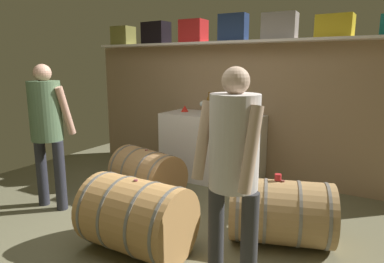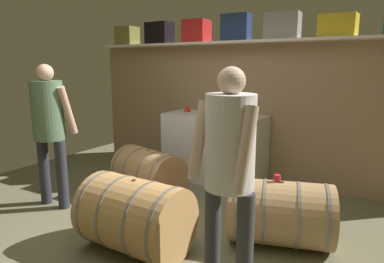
% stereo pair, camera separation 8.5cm
% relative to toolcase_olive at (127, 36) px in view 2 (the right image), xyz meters
% --- Properties ---
extents(ground_plane, '(6.18, 7.72, 0.02)m').
position_rel_toolcase_olive_xyz_m(ground_plane, '(1.97, -1.54, -2.10)').
color(ground_plane, '#6B684D').
extents(back_wall_panel, '(4.98, 0.10, 1.91)m').
position_rel_toolcase_olive_xyz_m(back_wall_panel, '(1.97, 0.15, -1.14)').
color(back_wall_panel, '#997B5C').
rests_on(back_wall_panel, ground).
extents(high_shelf_board, '(4.58, 0.40, 0.03)m').
position_rel_toolcase_olive_xyz_m(high_shelf_board, '(1.97, 0.00, -0.16)').
color(high_shelf_board, white).
rests_on(high_shelf_board, back_wall_panel).
extents(toolcase_olive, '(0.33, 0.29, 0.30)m').
position_rel_toolcase_olive_xyz_m(toolcase_olive, '(0.00, 0.00, 0.00)').
color(toolcase_olive, olive).
rests_on(toolcase_olive, high_shelf_board).
extents(toolcase_black, '(0.43, 0.28, 0.33)m').
position_rel_toolcase_olive_xyz_m(toolcase_black, '(0.67, 0.00, 0.02)').
color(toolcase_black, black).
rests_on(toolcase_black, high_shelf_board).
extents(toolcase_red, '(0.36, 0.30, 0.32)m').
position_rel_toolcase_olive_xyz_m(toolcase_red, '(1.34, 0.00, 0.01)').
color(toolcase_red, red).
rests_on(toolcase_red, high_shelf_board).
extents(toolcase_navy, '(0.39, 0.21, 0.36)m').
position_rel_toolcase_olive_xyz_m(toolcase_navy, '(1.96, 0.00, 0.03)').
color(toolcase_navy, navy).
rests_on(toolcase_navy, high_shelf_board).
extents(toolcase_grey, '(0.44, 0.27, 0.33)m').
position_rel_toolcase_olive_xyz_m(toolcase_grey, '(2.60, 0.00, 0.02)').
color(toolcase_grey, gray).
rests_on(toolcase_grey, high_shelf_board).
extents(toolcase_yellow, '(0.42, 0.29, 0.26)m').
position_rel_toolcase_olive_xyz_m(toolcase_yellow, '(3.26, 0.00, -0.02)').
color(toolcase_yellow, gold).
rests_on(toolcase_yellow, high_shelf_board).
extents(work_cabinet, '(1.41, 0.64, 0.95)m').
position_rel_toolcase_olive_xyz_m(work_cabinet, '(1.77, -0.23, -1.62)').
color(work_cabinet, white).
rests_on(work_cabinet, ground).
extents(wine_bottle_amber, '(0.07, 0.07, 0.30)m').
position_rel_toolcase_olive_xyz_m(wine_bottle_amber, '(1.68, -0.15, -1.01)').
color(wine_bottle_amber, brown).
rests_on(wine_bottle_amber, work_cabinet).
extents(wine_bottle_clear, '(0.07, 0.07, 0.31)m').
position_rel_toolcase_olive_xyz_m(wine_bottle_clear, '(2.36, -0.31, -1.01)').
color(wine_bottle_clear, '#B7BEBE').
rests_on(wine_bottle_clear, work_cabinet).
extents(wine_glass, '(0.08, 0.08, 0.15)m').
position_rel_toolcase_olive_xyz_m(wine_glass, '(1.51, -0.03, -1.04)').
color(wine_glass, white).
rests_on(wine_glass, work_cabinet).
extents(red_funnel, '(0.11, 0.11, 0.09)m').
position_rel_toolcase_olive_xyz_m(red_funnel, '(1.30, -0.19, -1.10)').
color(red_funnel, red).
rests_on(red_funnel, work_cabinet).
extents(wine_barrel_near, '(1.05, 0.84, 0.61)m').
position_rel_toolcase_olive_xyz_m(wine_barrel_near, '(3.14, -1.50, -1.79)').
color(wine_barrel_near, tan).
rests_on(wine_barrel_near, ground).
extents(wine_barrel_far, '(1.00, 0.78, 0.60)m').
position_rel_toolcase_olive_xyz_m(wine_barrel_far, '(1.36, -1.19, -1.80)').
color(wine_barrel_far, tan).
rests_on(wine_barrel_far, ground).
extents(wine_barrel_flank, '(0.92, 0.66, 0.67)m').
position_rel_toolcase_olive_xyz_m(wine_barrel_flank, '(2.09, -2.28, -1.76)').
color(wine_barrel_flank, tan).
rests_on(wine_barrel_flank, ground).
extents(tasting_cup, '(0.06, 0.06, 0.06)m').
position_rel_toolcase_olive_xyz_m(tasting_cup, '(3.09, -1.50, -1.46)').
color(tasting_cup, red).
rests_on(tasting_cup, wine_barrel_near).
extents(winemaker_pouring, '(0.49, 0.41, 1.64)m').
position_rel_toolcase_olive_xyz_m(winemaker_pouring, '(0.62, -2.02, -1.09)').
color(winemaker_pouring, '#2B2D37').
rests_on(winemaker_pouring, ground).
extents(visitor_tasting, '(0.51, 0.42, 1.63)m').
position_rel_toolcase_olive_xyz_m(visitor_tasting, '(3.01, -2.35, -1.09)').
color(visitor_tasting, '#353539').
rests_on(visitor_tasting, ground).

